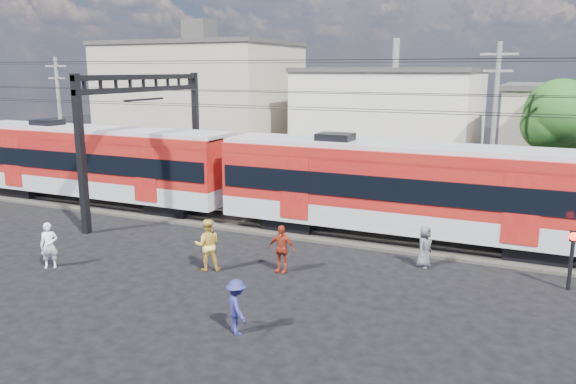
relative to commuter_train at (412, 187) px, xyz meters
The scene contains 17 objects.
ground 9.06m from the commuter_train, 113.69° to the right, with size 120.00×120.00×0.00m, color black.
track_bed 4.22m from the commuter_train, behind, with size 70.00×3.40×0.12m, color #2D2823.
rail_near 4.22m from the commuter_train, 167.94° to the right, with size 70.00×0.12×0.12m, color #59544C.
rail_far 4.22m from the commuter_train, 167.94° to the left, with size 70.00×0.12×0.12m, color #59544C.
commuter_train is the anchor object (origin of this frame).
catenary 12.46m from the commuter_train, behind, with size 70.00×9.30×7.52m.
building_west 26.11m from the commuter_train, 142.04° to the left, with size 14.28×10.20×9.30m.
building_midwest 19.82m from the commuter_train, 106.17° to the left, with size 12.24×12.24×7.30m.
utility_pole_mid 7.73m from the commuter_train, 70.42° to the left, with size 1.80×0.24×8.50m.
utility_pole_west 26.27m from the commuter_train, 166.76° to the left, with size 1.80×0.24×8.00m.
tree_near 11.80m from the commuter_train, 60.65° to the left, with size 3.82×3.64×6.72m.
pedestrian_a 14.34m from the commuter_train, 143.43° to the right, with size 0.62×0.41×1.70m, color white.
pedestrian_b 8.84m from the commuter_train, 133.41° to the right, with size 0.93×0.73×1.92m, color gold.
pedestrian_c 10.75m from the commuter_train, 103.94° to the right, with size 1.01×0.58×1.57m, color navy.
pedestrian_d 6.63m from the commuter_train, 122.49° to the right, with size 1.03×0.43×1.76m, color maroon.
pedestrian_e 3.40m from the commuter_train, 68.18° to the right, with size 0.76×0.50×1.56m, color #4F5055.
crossing_signal 6.74m from the commuter_train, 27.24° to the right, with size 0.30×0.30×2.04m.
Camera 1 is at (8.14, -14.84, 7.15)m, focal length 35.00 mm.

